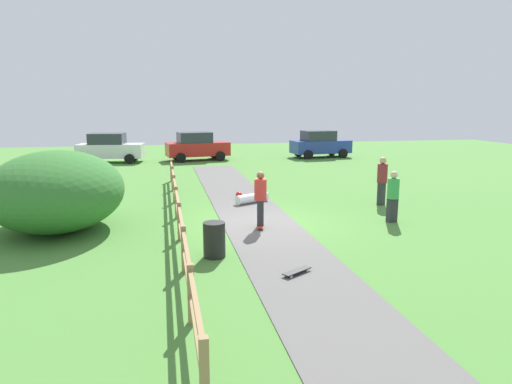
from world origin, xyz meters
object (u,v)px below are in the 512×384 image
skater_fallen (251,198)px  skateboard_loose (297,271)px  parked_car_blue (320,144)px  parked_car_red (197,146)px  parked_car_white (110,148)px  bystander_maroon (382,178)px  skater_riding (260,197)px  bystander_green (393,194)px  trash_bin (214,240)px  bush_large (57,191)px

skater_fallen → skateboard_loose: size_ratio=1.84×
skater_fallen → parked_car_blue: size_ratio=0.33×
skater_fallen → parked_car_red: parked_car_red is taller
parked_car_white → parked_car_red: (5.70, -0.01, 0.00)m
skateboard_loose → parked_car_red: parked_car_red is taller
bystander_maroon → parked_car_blue: bearing=79.1°
skater_riding → bystander_maroon: size_ratio=0.96×
bystander_green → bystander_maroon: size_ratio=0.92×
trash_bin → bystander_green: size_ratio=0.53×
bush_large → parked_car_red: bush_large is taller
skater_riding → parked_car_blue: parked_car_blue is taller
skateboard_loose → bystander_green: bearing=41.8°
bystander_green → bystander_maroon: 2.62m
parked_car_white → bystander_maroon: bearing=-53.5°
bush_large → skater_riding: (6.11, -1.07, -0.22)m
parked_car_blue → trash_bin: bearing=-116.0°
trash_bin → skater_fallen: (2.12, 6.14, -0.25)m
skater_fallen → bystander_green: (3.98, -3.81, 0.73)m
parked_car_blue → parked_car_white: bearing=180.0°
bush_large → parked_car_white: bush_large is taller
skater_riding → bystander_maroon: 5.75m
trash_bin → skater_riding: bearing=55.0°
bush_large → skater_riding: bearing=-9.9°
skateboard_loose → parked_car_red: (-0.58, 21.99, 0.87)m
parked_car_white → parked_car_red: same height
skater_riding → skater_fallen: 3.80m
skater_riding → parked_car_red: size_ratio=0.40×
bystander_maroon → skater_fallen: bearing=164.6°
bush_large → bystander_green: bearing=-6.4°
bush_large → trash_bin: bearing=-38.7°
bush_large → parked_car_white: bearing=90.7°
bush_large → skater_riding: bush_large is taller
skater_fallen → skateboard_loose: 7.76m
skater_fallen → bystander_maroon: bystander_maroon is taller
skater_riding → skater_fallen: (0.41, 3.70, -0.80)m
bystander_green → bystander_maroon: bystander_maroon is taller
parked_car_red → skateboard_loose: bearing=-88.5°
bush_large → parked_car_blue: 22.14m
bystander_maroon → parked_car_blue: 15.86m
bystander_green → bush_large: bearing=173.6°
trash_bin → parked_car_blue: size_ratio=0.21×
bystander_maroon → parked_car_white: bearing=126.5°
trash_bin → parked_car_red: (1.12, 20.38, 0.51)m
skateboard_loose → bystander_green: bystander_green is taller
parked_car_red → parked_car_blue: bearing=0.0°
skater_riding → parked_car_red: bearing=91.9°
parked_car_white → skater_fallen: bearing=-64.8°
skateboard_loose → parked_car_blue: parked_car_blue is taller
skateboard_loose → bystander_green: size_ratio=0.46×
bystander_maroon → parked_car_red: size_ratio=0.42×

